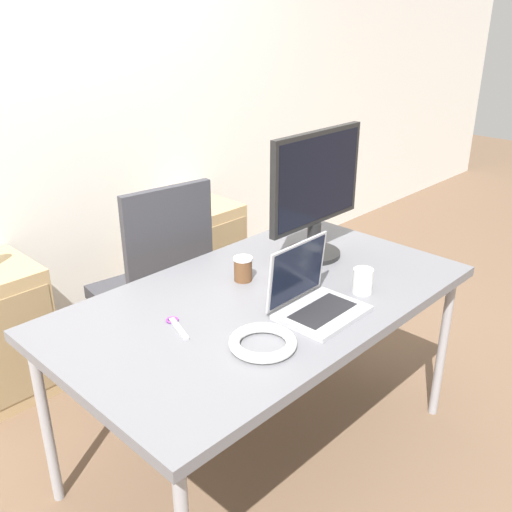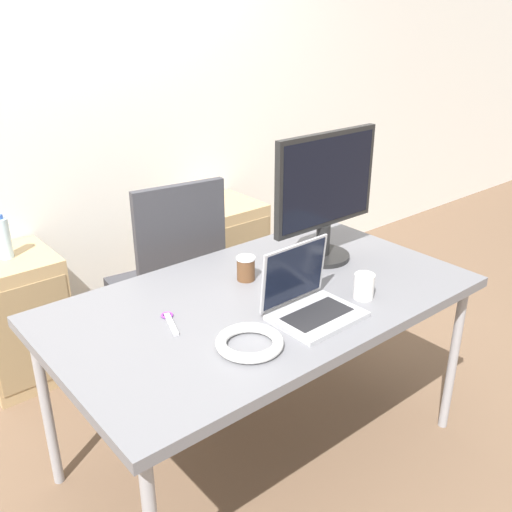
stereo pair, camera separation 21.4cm
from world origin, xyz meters
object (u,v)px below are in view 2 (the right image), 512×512
cabinet_right (224,254)px  laptop_center (309,301)px  cabinet_left (19,319)px  monitor (325,194)px  coffee_cup_white (364,286)px  coffee_cup_brown (246,268)px  water_bottle (4,238)px  mouse (281,284)px  office_chair (170,300)px  cable_coil (250,342)px

cabinet_right → laptop_center: size_ratio=2.16×
cabinet_left → monitor: (1.01, -1.10, 0.72)m
coffee_cup_white → coffee_cup_brown: coffee_cup_brown is taller
monitor → coffee_cup_white: size_ratio=5.66×
laptop_center → monitor: size_ratio=0.56×
water_bottle → mouse: (0.67, -1.20, 0.01)m
laptop_center → mouse: laptop_center is taller
office_chair → coffee_cup_brown: (-0.02, -0.66, 0.42)m
laptop_center → water_bottle: bearing=113.2°
coffee_cup_white → cable_coil: bearing=179.0°
mouse → coffee_cup_brown: coffee_cup_brown is taller
office_chair → cabinet_right: (0.65, 0.40, -0.05)m
coffee_cup_white → cable_coil: size_ratio=0.44×
coffee_cup_brown → coffee_cup_white: bearing=-58.9°
cable_coil → coffee_cup_white: bearing=-1.0°
office_chair → laptop_center: (-0.02, -1.02, 0.43)m
cabinet_left → water_bottle: bearing=90.0°
office_chair → cable_coil: (-0.32, -1.05, 0.39)m
monitor → coffee_cup_white: 0.46m
office_chair → mouse: 0.89m
mouse → office_chair: bearing=92.8°
monitor → cabinet_left: bearing=132.3°
mouse → coffee_cup_brown: size_ratio=0.72×
mouse → coffee_cup_white: coffee_cup_white is taller
cabinet_right → coffee_cup_white: (-0.42, -1.46, 0.47)m
monitor → cable_coil: monitor is taller
office_chair → water_bottle: office_chair is taller
monitor → cable_coil: 0.82m
office_chair → cabinet_right: office_chair is taller
cabinet_right → mouse: size_ratio=9.46×
water_bottle → laptop_center: laptop_center is taller
cabinet_right → coffee_cup_white: bearing=-106.2°
cabinet_right → office_chair: bearing=-148.3°
cabinet_left → cable_coil: size_ratio=3.03×
mouse → coffee_cup_brown: 0.16m
monitor → mouse: bearing=-163.3°
laptop_center → office_chair: bearing=88.6°
cable_coil → water_bottle: bearing=102.1°
office_chair → cabinet_left: 0.75m
coffee_cup_white → coffee_cup_brown: (-0.24, 0.40, 0.00)m
water_bottle → cable_coil: water_bottle is taller
office_chair → laptop_center: size_ratio=3.39×
cabinet_left → monitor: monitor is taller
office_chair → water_bottle: (-0.63, 0.40, 0.38)m
cabinet_right → cable_coil: (-0.97, -1.45, 0.44)m
monitor → water_bottle: bearing=132.3°
mouse → coffee_cup_white: size_ratio=0.73×
coffee_cup_white → cable_coil: (-0.55, 0.01, -0.03)m
monitor → coffee_cup_white: bearing=-112.5°
cabinet_left → water_bottle: water_bottle is taller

